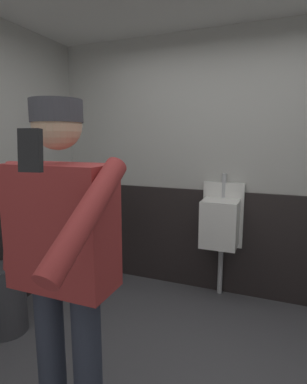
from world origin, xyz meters
TOP-DOWN VIEW (x-y plane):
  - wall_back at (0.00, 1.66)m, footprint 4.23×0.12m
  - wainscot_band_back at (0.00, 1.58)m, footprint 3.63×0.03m
  - urinal_solo at (0.00, 1.44)m, footprint 0.40×0.34m
  - person at (-0.43, -0.38)m, footprint 0.71×0.60m
  - cell_phone at (-0.10, -0.88)m, footprint 0.06×0.04m
  - trash_bin at (-1.51, 0.22)m, footprint 0.32×0.32m

SIDE VIEW (x-z plane):
  - trash_bin at x=-1.51m, z-range 0.00..0.56m
  - wainscot_band_back at x=0.00m, z-range 0.00..1.06m
  - urinal_solo at x=0.00m, z-range 0.16..1.40m
  - person at x=-0.43m, z-range 0.17..1.90m
  - wall_back at x=0.00m, z-range 0.00..2.61m
  - cell_phone at x=-0.10m, z-range 1.48..1.59m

